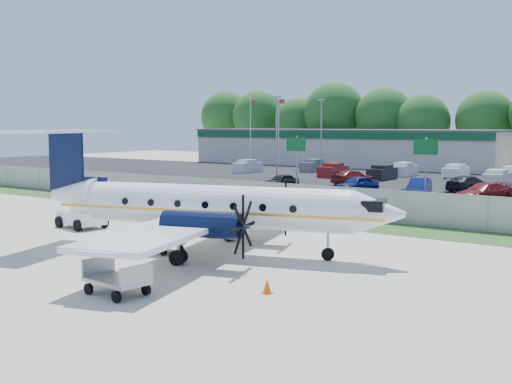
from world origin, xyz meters
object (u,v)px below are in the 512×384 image
Objects in this scene: pushback_tug at (83,216)px; baggage_cart_far at (117,279)px; aircraft at (208,206)px; baggage_cart_near at (161,242)px.

pushback_tug is 15.49m from baggage_cart_far.
baggage_cart_far is at bearing -73.63° from aircraft.
pushback_tug is at bearing 144.83° from baggage_cart_far.
baggage_cart_near is at bearing -143.15° from aircraft.
aircraft reaches higher than baggage_cart_near.
baggage_cart_far is at bearing -35.17° from pushback_tug.
baggage_cart_far is at bearing -57.66° from baggage_cart_near.
aircraft is 9.09× the size of baggage_cart_near.
pushback_tug is 1.22× the size of baggage_cart_far.
baggage_cart_far is (2.26, -7.70, -1.62)m from aircraft.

